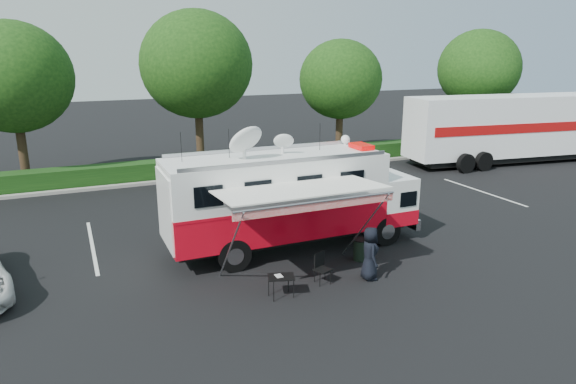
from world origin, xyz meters
name	(u,v)px	position (x,y,z in m)	size (l,w,h in m)	color
ground_plane	(294,247)	(0.00, 0.00, 0.00)	(120.00, 120.00, 0.00)	black
back_border	(218,82)	(1.14, 12.90, 5.00)	(60.00, 6.14, 8.87)	#9E998E
stall_lines	(252,224)	(-0.50, 3.00, 0.00)	(24.12, 5.50, 0.01)	silver
command_truck	(292,198)	(-0.08, 0.00, 1.83)	(8.88, 2.44, 4.27)	black
awning	(302,193)	(-0.87, -2.54, 2.74)	(4.85, 2.51, 2.93)	white
person	(369,279)	(1.05, -3.25, 0.00)	(0.81, 0.52, 1.65)	black
folding_table	(281,278)	(-1.86, -3.27, 0.58)	(0.85, 0.71, 0.63)	black
folding_chair	(321,265)	(-0.39, -2.85, 0.54)	(0.57, 0.61, 0.92)	black
trash_bin	(360,249)	(1.56, -1.88, 0.37)	(0.48, 0.48, 0.73)	black
semi_trailer	(511,128)	(17.93, 7.69, 2.15)	(13.44, 4.46, 4.07)	white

